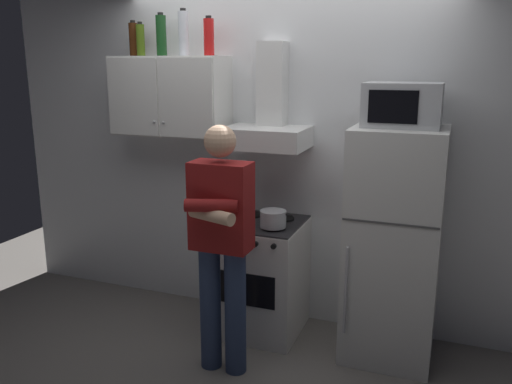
{
  "coord_description": "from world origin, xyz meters",
  "views": [
    {
      "loc": [
        1.24,
        -3.25,
        2.01
      ],
      "look_at": [
        0.0,
        0.0,
        1.15
      ],
      "focal_mm": 37.19,
      "sensor_mm": 36.0,
      "label": 1
    }
  ],
  "objects": [
    {
      "name": "person_standing",
      "position": [
        -0.1,
        -0.36,
        0.9
      ],
      "size": [
        0.38,
        0.33,
        1.64
      ],
      "color": "navy",
      "rests_on": "ground_plane"
    },
    {
      "name": "bottle_rum_dark",
      "position": [
        -1.18,
        0.41,
        2.18
      ],
      "size": [
        0.07,
        0.07,
        0.27
      ],
      "color": "#47230F",
      "rests_on": "upper_cabinet"
    },
    {
      "name": "back_wall_tiled",
      "position": [
        0.0,
        0.6,
        1.35
      ],
      "size": [
        4.8,
        0.1,
        2.7
      ],
      "primitive_type": "cube",
      "color": "white",
      "rests_on": "ground_plane"
    },
    {
      "name": "bottle_soda_red",
      "position": [
        -0.52,
        0.4,
        2.18
      ],
      "size": [
        0.08,
        0.08,
        0.28
      ],
      "color": "red",
      "rests_on": "upper_cabinet"
    },
    {
      "name": "cooking_pot",
      "position": [
        0.08,
        0.13,
        0.93
      ],
      "size": [
        0.29,
        0.19,
        0.12
      ],
      "color": "#B7BABF",
      "rests_on": "stove_oven"
    },
    {
      "name": "microwave",
      "position": [
        0.9,
        0.27,
        1.74
      ],
      "size": [
        0.48,
        0.37,
        0.28
      ],
      "color": "#B7BABF",
      "rests_on": "refrigerator"
    },
    {
      "name": "stove_oven",
      "position": [
        -0.05,
        0.25,
        0.43
      ],
      "size": [
        0.6,
        0.62,
        0.87
      ],
      "color": "white",
      "rests_on": "ground_plane"
    },
    {
      "name": "range_hood",
      "position": [
        -0.05,
        0.38,
        1.6
      ],
      "size": [
        0.6,
        0.44,
        0.75
      ],
      "color": "white"
    },
    {
      "name": "refrigerator",
      "position": [
        0.9,
        0.25,
        0.8
      ],
      "size": [
        0.6,
        0.62,
        1.6
      ],
      "color": "white",
      "rests_on": "ground_plane"
    },
    {
      "name": "bottle_wine_green",
      "position": [
        -0.91,
        0.39,
        2.2
      ],
      "size": [
        0.08,
        0.08,
        0.32
      ],
      "color": "#19471E",
      "rests_on": "upper_cabinet"
    },
    {
      "name": "bottle_vodka_clear",
      "position": [
        -0.7,
        0.35,
        2.21
      ],
      "size": [
        0.08,
        0.08,
        0.34
      ],
      "color": "silver",
      "rests_on": "upper_cabinet"
    },
    {
      "name": "bottle_olive_oil",
      "position": [
        -1.09,
        0.37,
        2.17
      ],
      "size": [
        0.06,
        0.06,
        0.25
      ],
      "color": "#4C6B19",
      "rests_on": "upper_cabinet"
    },
    {
      "name": "upper_cabinet",
      "position": [
        -0.85,
        0.37,
        1.75
      ],
      "size": [
        0.9,
        0.37,
        0.6
      ],
      "color": "white"
    },
    {
      "name": "ground_plane",
      "position": [
        0.0,
        0.0,
        0.0
      ],
      "size": [
        7.0,
        7.0,
        0.0
      ],
      "primitive_type": "plane",
      "color": "slate"
    }
  ]
}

